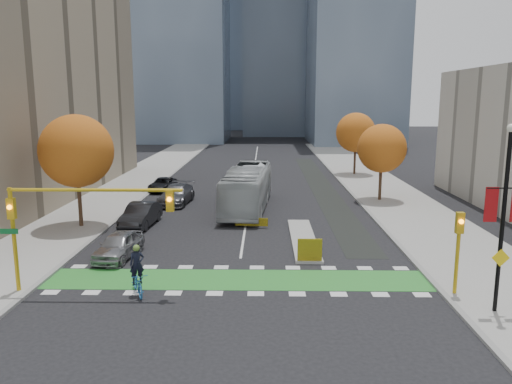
{
  "coord_description": "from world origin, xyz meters",
  "views": [
    {
      "loc": [
        1.41,
        -23.18,
        9.27
      ],
      "look_at": [
        0.82,
        10.35,
        3.0
      ],
      "focal_mm": 35.0,
      "sensor_mm": 36.0,
      "label": 1
    }
  ],
  "objects_px": {
    "cyclist": "(138,278)",
    "parked_car_c": "(176,194)",
    "traffic_signal_west": "(66,212)",
    "hazard_board": "(310,250)",
    "banner_lamppost": "(504,211)",
    "parked_car_a": "(119,245)",
    "traffic_signal_east": "(458,241)",
    "parked_car_b": "(141,215)",
    "bus": "(247,188)",
    "tree_east_near": "(382,148)",
    "tree_east_far": "(356,133)",
    "parked_car_d": "(163,184)",
    "tree_west": "(76,151)"
  },
  "relations": [
    {
      "from": "hazard_board",
      "to": "traffic_signal_west",
      "type": "bearing_deg",
      "value": -158.45
    },
    {
      "from": "tree_east_near",
      "to": "parked_car_b",
      "type": "relative_size",
      "value": 1.36
    },
    {
      "from": "traffic_signal_east",
      "to": "parked_car_d",
      "type": "relative_size",
      "value": 0.85
    },
    {
      "from": "cyclist",
      "to": "parked_car_d",
      "type": "bearing_deg",
      "value": 74.52
    },
    {
      "from": "tree_west",
      "to": "parked_car_c",
      "type": "distance_m",
      "value": 11.25
    },
    {
      "from": "tree_west",
      "to": "tree_east_near",
      "type": "relative_size",
      "value": 1.16
    },
    {
      "from": "hazard_board",
      "to": "parked_car_b",
      "type": "relative_size",
      "value": 0.27
    },
    {
      "from": "cyclist",
      "to": "parked_car_d",
      "type": "distance_m",
      "value": 27.73
    },
    {
      "from": "parked_car_b",
      "to": "banner_lamppost",
      "type": "bearing_deg",
      "value": -33.27
    },
    {
      "from": "cyclist",
      "to": "parked_car_d",
      "type": "xyz_separation_m",
      "value": [
        -4.33,
        27.39,
        -0.16
      ]
    },
    {
      "from": "traffic_signal_east",
      "to": "banner_lamppost",
      "type": "xyz_separation_m",
      "value": [
        1.0,
        -2.0,
        1.88
      ]
    },
    {
      "from": "tree_west",
      "to": "cyclist",
      "type": "bearing_deg",
      "value": -59.74
    },
    {
      "from": "tree_east_near",
      "to": "cyclist",
      "type": "xyz_separation_m",
      "value": [
        -16.67,
        -22.56,
        -4.04
      ]
    },
    {
      "from": "cyclist",
      "to": "parked_car_c",
      "type": "xyz_separation_m",
      "value": [
        -1.83,
        21.14,
        0.02
      ]
    },
    {
      "from": "tree_west",
      "to": "tree_east_far",
      "type": "bearing_deg",
      "value": 46.7
    },
    {
      "from": "traffic_signal_west",
      "to": "hazard_board",
      "type": "bearing_deg",
      "value": 21.55
    },
    {
      "from": "traffic_signal_west",
      "to": "parked_car_c",
      "type": "xyz_separation_m",
      "value": [
        1.43,
        21.09,
        -3.18
      ]
    },
    {
      "from": "tree_east_far",
      "to": "tree_east_near",
      "type": "bearing_deg",
      "value": -91.79
    },
    {
      "from": "tree_west",
      "to": "traffic_signal_west",
      "type": "relative_size",
      "value": 0.96
    },
    {
      "from": "traffic_signal_east",
      "to": "parked_car_c",
      "type": "relative_size",
      "value": 0.7
    },
    {
      "from": "traffic_signal_east",
      "to": "parked_car_d",
      "type": "xyz_separation_m",
      "value": [
        -19.5,
        27.34,
        -2.06
      ]
    },
    {
      "from": "traffic_signal_east",
      "to": "bus",
      "type": "relative_size",
      "value": 0.31
    },
    {
      "from": "banner_lamppost",
      "to": "parked_car_d",
      "type": "relative_size",
      "value": 1.71
    },
    {
      "from": "tree_west",
      "to": "cyclist",
      "type": "xyz_separation_m",
      "value": [
        7.33,
        -12.56,
        -4.79
      ]
    },
    {
      "from": "tree_east_near",
      "to": "traffic_signal_east",
      "type": "xyz_separation_m",
      "value": [
        -1.5,
        -22.51,
        -2.13
      ]
    },
    {
      "from": "hazard_board",
      "to": "parked_car_c",
      "type": "relative_size",
      "value": 0.24
    },
    {
      "from": "tree_east_near",
      "to": "parked_car_d",
      "type": "distance_m",
      "value": 21.95
    },
    {
      "from": "hazard_board",
      "to": "cyclist",
      "type": "relative_size",
      "value": 0.56
    },
    {
      "from": "cyclist",
      "to": "bus",
      "type": "xyz_separation_m",
      "value": [
        4.62,
        18.99,
        1.01
      ]
    },
    {
      "from": "traffic_signal_west",
      "to": "cyclist",
      "type": "relative_size",
      "value": 3.43
    },
    {
      "from": "traffic_signal_west",
      "to": "bus",
      "type": "height_order",
      "value": "traffic_signal_west"
    },
    {
      "from": "hazard_board",
      "to": "traffic_signal_east",
      "type": "xyz_separation_m",
      "value": [
        6.5,
        -4.71,
        1.93
      ]
    },
    {
      "from": "tree_east_far",
      "to": "cyclist",
      "type": "relative_size",
      "value": 3.08
    },
    {
      "from": "hazard_board",
      "to": "bus",
      "type": "height_order",
      "value": "bus"
    },
    {
      "from": "tree_east_near",
      "to": "traffic_signal_east",
      "type": "distance_m",
      "value": 22.66
    },
    {
      "from": "hazard_board",
      "to": "parked_car_c",
      "type": "bearing_deg",
      "value": 122.67
    },
    {
      "from": "cyclist",
      "to": "bus",
      "type": "bearing_deg",
      "value": 51.85
    },
    {
      "from": "traffic_signal_west",
      "to": "traffic_signal_east",
      "type": "height_order",
      "value": "traffic_signal_west"
    },
    {
      "from": "traffic_signal_east",
      "to": "parked_car_b",
      "type": "bearing_deg",
      "value": 144.55
    },
    {
      "from": "parked_car_a",
      "to": "traffic_signal_east",
      "type": "bearing_deg",
      "value": -10.21
    },
    {
      "from": "tree_west",
      "to": "traffic_signal_west",
      "type": "height_order",
      "value": "tree_west"
    },
    {
      "from": "tree_east_near",
      "to": "banner_lamppost",
      "type": "relative_size",
      "value": 0.85
    },
    {
      "from": "parked_car_a",
      "to": "parked_car_b",
      "type": "xyz_separation_m",
      "value": [
        -0.52,
        7.46,
        0.08
      ]
    },
    {
      "from": "hazard_board",
      "to": "banner_lamppost",
      "type": "distance_m",
      "value": 10.76
    },
    {
      "from": "tree_east_near",
      "to": "cyclist",
      "type": "bearing_deg",
      "value": -126.46
    },
    {
      "from": "hazard_board",
      "to": "banner_lamppost",
      "type": "bearing_deg",
      "value": -41.79
    },
    {
      "from": "tree_east_far",
      "to": "parked_car_c",
      "type": "height_order",
      "value": "tree_east_far"
    },
    {
      "from": "traffic_signal_west",
      "to": "bus",
      "type": "relative_size",
      "value": 0.65
    },
    {
      "from": "banner_lamppost",
      "to": "parked_car_c",
      "type": "relative_size",
      "value": 1.41
    },
    {
      "from": "hazard_board",
      "to": "tree_east_near",
      "type": "distance_m",
      "value": 19.93
    }
  ]
}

